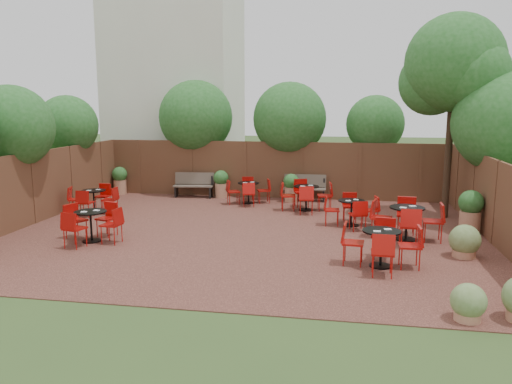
# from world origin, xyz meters

# --- Properties ---
(ground) EXTENTS (80.00, 80.00, 0.00)m
(ground) POSITION_xyz_m (0.00, 0.00, 0.00)
(ground) COLOR #354F23
(ground) RESTS_ON ground
(courtyard_paving) EXTENTS (12.00, 10.00, 0.02)m
(courtyard_paving) POSITION_xyz_m (0.00, 0.00, 0.01)
(courtyard_paving) COLOR #3D2118
(courtyard_paving) RESTS_ON ground
(fence_back) EXTENTS (12.00, 0.08, 2.00)m
(fence_back) POSITION_xyz_m (0.00, 5.00, 1.00)
(fence_back) COLOR #50301D
(fence_back) RESTS_ON ground
(fence_left) EXTENTS (0.08, 10.00, 2.00)m
(fence_left) POSITION_xyz_m (-6.00, 0.00, 1.00)
(fence_left) COLOR #50301D
(fence_left) RESTS_ON ground
(fence_right) EXTENTS (0.08, 10.00, 2.00)m
(fence_right) POSITION_xyz_m (6.00, 0.00, 1.00)
(fence_right) COLOR #50301D
(fence_right) RESTS_ON ground
(neighbour_building) EXTENTS (5.00, 4.00, 8.00)m
(neighbour_building) POSITION_xyz_m (-4.50, 8.00, 4.00)
(neighbour_building) COLOR silver
(neighbour_building) RESTS_ON ground
(overhang_foliage) EXTENTS (15.97, 10.89, 2.72)m
(overhang_foliage) POSITION_xyz_m (-1.46, 2.66, 2.76)
(overhang_foliage) COLOR #1F561C
(overhang_foliage) RESTS_ON ground
(courtyard_tree) EXTENTS (2.85, 2.76, 5.77)m
(courtyard_tree) POSITION_xyz_m (5.39, 2.73, 4.24)
(courtyard_tree) COLOR black
(courtyard_tree) RESTS_ON courtyard_paving
(park_bench_left) EXTENTS (1.44, 0.59, 0.87)m
(park_bench_left) POSITION_xyz_m (-2.80, 4.62, 0.47)
(park_bench_left) COLOR brown
(park_bench_left) RESTS_ON courtyard_paving
(park_bench_right) EXTENTS (1.45, 0.48, 0.89)m
(park_bench_right) POSITION_xyz_m (1.15, 4.62, 0.48)
(park_bench_right) COLOR brown
(park_bench_right) RESTS_ON courtyard_paving
(bistro_tables) EXTENTS (10.59, 7.55, 0.95)m
(bistro_tables) POSITION_xyz_m (0.60, 0.69, 0.46)
(bistro_tables) COLOR black
(bistro_tables) RESTS_ON courtyard_paving
(planters) EXTENTS (11.89, 4.45, 1.13)m
(planters) POSITION_xyz_m (0.33, 3.30, 0.58)
(planters) COLOR #AC7456
(planters) RESTS_ON courtyard_paving
(low_shrubs) EXTENTS (1.44, 3.99, 0.72)m
(low_shrubs) POSITION_xyz_m (4.97, -3.26, 0.35)
(low_shrubs) COLOR #AC7456
(low_shrubs) RESTS_ON courtyard_paving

